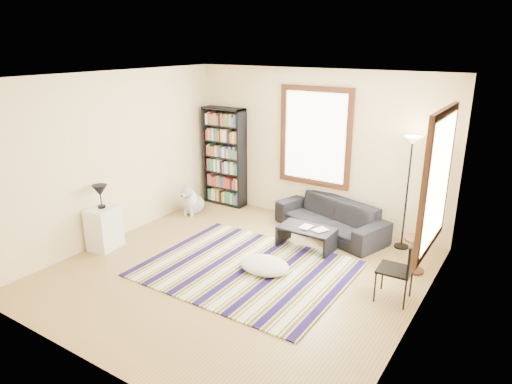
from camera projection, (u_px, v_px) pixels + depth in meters
The scene contains 21 objects.
floor at pixel (238, 274), 6.77m from camera, with size 5.00×5.00×0.10m, color #A1864A.
ceiling at pixel (235, 73), 5.85m from camera, with size 5.00×5.00×0.10m, color white.
wall_back at pixel (317, 147), 8.35m from camera, with size 5.00×0.10×2.80m, color beige.
wall_front at pixel (80, 248), 4.28m from camera, with size 5.00×0.10×2.80m, color beige.
wall_left at pixel (112, 157), 7.62m from camera, with size 0.10×5.00×2.80m, color beige.
wall_right at pixel (426, 218), 5.00m from camera, with size 0.10×5.00×2.80m, color beige.
window_back at pixel (315, 137), 8.22m from camera, with size 1.20×0.06×1.60m, color white.
window_right at pixel (437, 181), 5.62m from camera, with size 0.06×1.20×1.60m, color white.
rug at pixel (246, 269), 6.81m from camera, with size 2.94×2.35×0.02m, color #130C40.
sofa at pixel (330, 217), 8.01m from camera, with size 2.05×0.80×0.60m, color black.
bookshelf at pixel (225, 157), 9.28m from camera, with size 0.90×0.30×2.00m, color black.
coffee_table at pixel (306, 238), 7.46m from camera, with size 0.90×0.50×0.36m, color black.
book_a at pixel (301, 226), 7.45m from camera, with size 0.17×0.23×0.02m, color beige.
book_b at pixel (316, 228), 7.36m from camera, with size 0.18×0.24×0.02m, color beige.
floor_cushion at pixel (264, 265), 6.73m from camera, with size 0.78×0.59×0.20m, color beige.
floor_lamp at pixel (407, 194), 7.25m from camera, with size 0.30×0.30×1.86m, color black, non-canonical shape.
side_table at pixel (416, 255), 6.66m from camera, with size 0.40×0.40×0.54m, color #3F210F.
folding_chair at pixel (395, 270), 5.90m from camera, with size 0.42×0.40×0.86m, color black.
white_cabinet at pixel (104, 228), 7.42m from camera, with size 0.38×0.50×0.70m, color white.
table_lamp at pixel (101, 197), 7.25m from camera, with size 0.24×0.24×0.38m, color black, non-canonical shape.
dog at pixel (193, 199), 8.92m from camera, with size 0.44×0.61×0.61m, color #BCBCBC, non-canonical shape.
Camera 1 is at (3.50, -4.93, 3.24)m, focal length 32.00 mm.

